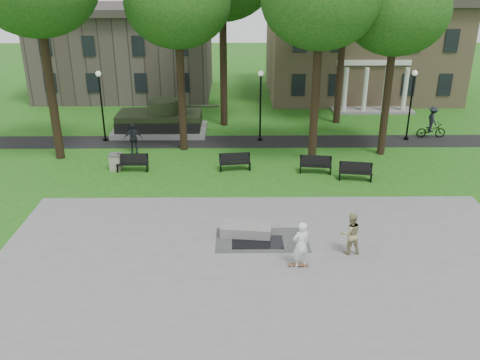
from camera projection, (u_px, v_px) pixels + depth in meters
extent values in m
plane|color=#1A5A15|center=(261.00, 225.00, 23.24)|extent=(120.00, 120.00, 0.00)
cube|color=gray|center=(268.00, 289.00, 18.64)|extent=(22.00, 16.00, 0.02)
cube|color=black|center=(253.00, 142.00, 34.30)|extent=(44.00, 2.60, 0.01)
cube|color=#9E8460|center=(359.00, 50.00, 45.74)|extent=(16.00, 11.00, 8.00)
cube|color=silver|center=(374.00, 63.00, 40.75)|extent=(6.00, 0.30, 0.40)
cube|color=#4C443D|center=(127.00, 54.00, 46.15)|extent=(15.00, 10.00, 7.20)
cylinder|color=black|center=(50.00, 86.00, 29.68)|extent=(0.52, 0.52, 8.96)
cylinder|color=black|center=(181.00, 88.00, 31.32)|extent=(0.48, 0.48, 8.00)
ellipsoid|color=#10420F|center=(177.00, 3.00, 29.37)|extent=(6.20, 6.20, 5.27)
cylinder|color=black|center=(315.00, 93.00, 29.49)|extent=(0.50, 0.50, 8.32)
cylinder|color=black|center=(387.00, 94.00, 30.58)|extent=(0.46, 0.46, 7.68)
ellipsoid|color=#10420F|center=(397.00, 10.00, 28.71)|extent=(6.00, 6.00, 5.10)
cylinder|color=black|center=(223.00, 62.00, 36.16)|extent=(0.54, 0.54, 9.28)
cylinder|color=black|center=(341.00, 65.00, 36.83)|extent=(0.50, 0.50, 8.64)
cylinder|color=black|center=(102.00, 109.00, 33.62)|extent=(0.12, 0.12, 4.40)
sphere|color=silver|center=(98.00, 74.00, 32.71)|extent=(0.36, 0.36, 0.36)
cylinder|color=black|center=(105.00, 140.00, 34.45)|extent=(0.32, 0.32, 0.16)
cylinder|color=black|center=(260.00, 109.00, 33.72)|extent=(0.12, 0.12, 4.40)
sphere|color=silver|center=(261.00, 73.00, 32.81)|extent=(0.36, 0.36, 0.36)
cylinder|color=black|center=(260.00, 139.00, 34.55)|extent=(0.32, 0.32, 0.16)
cylinder|color=black|center=(410.00, 108.00, 33.82)|extent=(0.12, 0.12, 4.40)
sphere|color=silver|center=(415.00, 73.00, 32.91)|extent=(0.36, 0.36, 0.36)
cylinder|color=black|center=(406.00, 139.00, 34.65)|extent=(0.32, 0.32, 0.16)
cube|color=gray|center=(160.00, 130.00, 36.00)|extent=(6.50, 3.40, 0.40)
cube|color=#242D18|center=(160.00, 120.00, 35.71)|extent=(5.80, 2.80, 1.10)
cube|color=black|center=(157.00, 128.00, 34.54)|extent=(5.80, 0.35, 0.70)
cube|color=black|center=(162.00, 118.00, 37.03)|extent=(5.80, 0.35, 0.70)
cylinder|color=#242D18|center=(163.00, 106.00, 35.32)|extent=(2.10, 2.10, 0.90)
cylinder|color=#242D18|center=(196.00, 106.00, 35.34)|extent=(3.20, 0.18, 0.18)
cube|color=black|center=(258.00, 242.00, 21.76)|extent=(2.20, 1.20, 0.00)
cube|color=gray|center=(246.00, 230.00, 22.33)|extent=(2.30, 1.25, 0.45)
cube|color=brown|center=(298.00, 265.00, 20.02)|extent=(0.78, 0.21, 0.07)
imported|color=white|center=(301.00, 245.00, 19.68)|extent=(0.82, 0.69, 1.93)
imported|color=#9B9364|center=(351.00, 233.00, 20.63)|extent=(0.97, 0.81, 1.79)
imported|color=black|center=(133.00, 138.00, 31.93)|extent=(1.16, 0.61, 1.89)
imported|color=black|center=(431.00, 130.00, 34.91)|extent=(2.01, 0.74, 1.05)
imported|color=black|center=(433.00, 119.00, 34.60)|extent=(0.67, 1.14, 1.74)
cube|color=black|center=(132.00, 164.00, 29.18)|extent=(1.80, 0.46, 0.05)
cube|color=black|center=(133.00, 158.00, 29.26)|extent=(1.80, 0.17, 0.50)
cube|color=black|center=(118.00, 168.00, 29.26)|extent=(0.06, 0.45, 0.45)
cube|color=black|center=(147.00, 168.00, 29.27)|extent=(0.06, 0.45, 0.45)
cube|color=black|center=(235.00, 163.00, 29.30)|extent=(1.84, 0.66, 0.05)
cube|color=black|center=(235.00, 157.00, 29.39)|extent=(1.81, 0.37, 0.50)
cube|color=black|center=(220.00, 167.00, 29.38)|extent=(0.11, 0.45, 0.45)
cube|color=black|center=(250.00, 167.00, 29.40)|extent=(0.11, 0.45, 0.45)
cube|color=black|center=(316.00, 166.00, 28.90)|extent=(1.84, 0.68, 0.05)
cube|color=black|center=(315.00, 160.00, 28.98)|extent=(1.80, 0.38, 0.50)
cube|color=black|center=(301.00, 170.00, 28.98)|extent=(0.12, 0.45, 0.45)
cube|color=black|center=(330.00, 169.00, 28.99)|extent=(0.12, 0.45, 0.45)
cube|color=black|center=(356.00, 173.00, 27.94)|extent=(1.85, 0.73, 0.05)
cube|color=black|center=(355.00, 166.00, 28.03)|extent=(1.80, 0.43, 0.50)
cube|color=black|center=(340.00, 177.00, 28.02)|extent=(0.13, 0.45, 0.45)
cube|color=black|center=(371.00, 176.00, 28.04)|extent=(0.13, 0.45, 0.45)
cube|color=gray|center=(116.00, 162.00, 29.42)|extent=(0.66, 0.66, 0.90)
cube|color=#4C4C4C|center=(115.00, 155.00, 29.23)|extent=(0.73, 0.73, 0.06)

